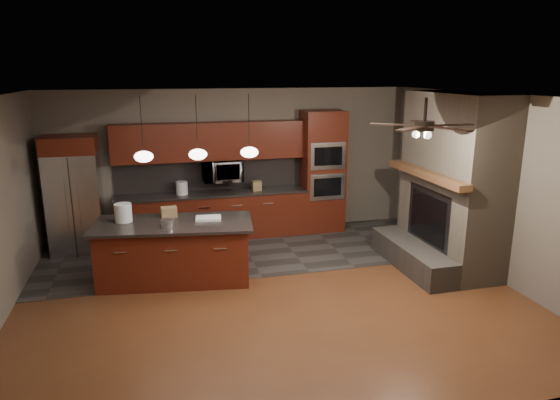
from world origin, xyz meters
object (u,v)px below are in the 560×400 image
object	(u,v)px
microwave	(222,171)
white_bucket	(123,213)
kitchen_island	(175,251)
paint_can	(168,224)
paint_tray	(208,218)
counter_bucket	(182,188)
counter_box	(257,186)
cardboard_box	(169,212)
refrigerator	(74,195)
oven_tower	(322,172)

from	to	relation	value
microwave	white_bucket	bearing A→B (deg)	-136.65
kitchen_island	paint_can	distance (m)	0.58
paint_tray	counter_bucket	xyz separation A→B (m)	(-0.27, 1.80, 0.08)
paint_tray	microwave	bearing A→B (deg)	82.33
white_bucket	counter_bucket	distance (m)	1.86
paint_can	counter_bucket	xyz separation A→B (m)	(0.34, 2.07, 0.04)
counter_box	cardboard_box	bearing A→B (deg)	-142.92
cardboard_box	refrigerator	bearing A→B (deg)	134.24
microwave	cardboard_box	world-z (taller)	microwave
oven_tower	counter_box	size ratio (longest dim) A/B	12.83
refrigerator	counter_box	xyz separation A→B (m)	(3.25, 0.03, -0.04)
white_bucket	cardboard_box	size ratio (longest dim) A/B	1.15
paint_can	paint_tray	distance (m)	0.67
paint_can	counter_bucket	distance (m)	2.09
refrigerator	counter_bucket	world-z (taller)	refrigerator
white_bucket	microwave	bearing A→B (deg)	43.35
paint_can	paint_tray	world-z (taller)	paint_can
oven_tower	counter_box	world-z (taller)	oven_tower
kitchen_island	white_bucket	xyz separation A→B (m)	(-0.71, 0.24, 0.59)
kitchen_island	cardboard_box	size ratio (longest dim) A/B	10.37
cardboard_box	counter_box	xyz separation A→B (m)	(1.70, 1.45, -0.00)
oven_tower	white_bucket	size ratio (longest dim) A/B	8.64
oven_tower	counter_bucket	distance (m)	2.74
white_bucket	oven_tower	bearing A→B (deg)	23.07
oven_tower	counter_bucket	xyz separation A→B (m)	(-2.74, 0.01, -0.17)
paint_tray	counter_bucket	distance (m)	1.82
microwave	white_bucket	distance (m)	2.40
paint_tray	oven_tower	bearing A→B (deg)	43.16
counter_box	kitchen_island	bearing A→B (deg)	-136.36
refrigerator	counter_bucket	size ratio (longest dim) A/B	8.52
oven_tower	cardboard_box	bearing A→B (deg)	-153.89
oven_tower	cardboard_box	xyz separation A→B (m)	(-3.04, -1.49, -0.20)
refrigerator	paint_can	xyz separation A→B (m)	(1.51, -1.98, -0.05)
kitchen_island	refrigerator	bearing A→B (deg)	140.62
white_bucket	counter_bucket	bearing A→B (deg)	58.54
refrigerator	cardboard_box	size ratio (longest dim) A/B	8.60
microwave	refrigerator	size ratio (longest dim) A/B	0.36
white_bucket	paint_can	world-z (taller)	white_bucket
kitchen_island	paint_tray	size ratio (longest dim) A/B	6.51
oven_tower	counter_bucket	bearing A→B (deg)	179.85
kitchen_island	white_bucket	bearing A→B (deg)	169.78
paint_tray	counter_bucket	size ratio (longest dim) A/B	1.58
microwave	refrigerator	distance (m)	2.63
paint_tray	counter_box	size ratio (longest dim) A/B	2.05
kitchen_island	paint_can	size ratio (longest dim) A/B	13.36
refrigerator	cardboard_box	world-z (taller)	refrigerator
microwave	white_bucket	size ratio (longest dim) A/B	2.66
microwave	white_bucket	xyz separation A→B (m)	(-1.73, -1.64, -0.24)
paint_can	counter_box	xyz separation A→B (m)	(1.74, 2.02, 0.01)
cardboard_box	counter_box	world-z (taller)	counter_box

